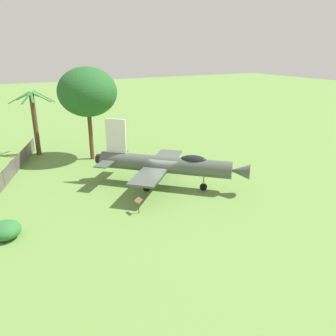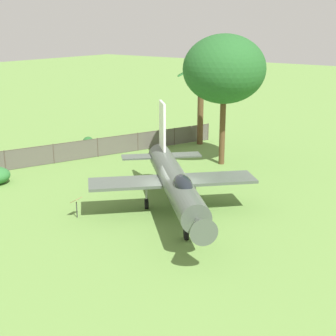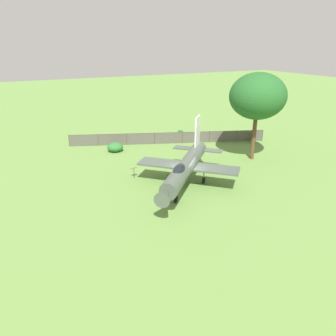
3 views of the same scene
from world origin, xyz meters
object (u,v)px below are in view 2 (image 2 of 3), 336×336
(shade_tree, at_px, (224,69))
(palm_tree, at_px, (201,102))
(info_plaque, at_px, (76,203))
(display_jet, at_px, (175,181))
(shrub_near_fence, at_px, (88,144))

(shade_tree, bearing_deg, palm_tree, -42.07)
(info_plaque, bearing_deg, display_jet, -141.53)
(shade_tree, relative_size, info_plaque, 8.32)
(palm_tree, bearing_deg, shrub_near_fence, 53.00)
(shrub_near_fence, bearing_deg, info_plaque, 133.09)
(display_jet, distance_m, palm_tree, 17.08)
(shade_tree, xyz_separation_m, shrub_near_fence, (10.62, 3.46, -6.39))
(palm_tree, xyz_separation_m, info_plaque, (-3.97, 18.26, -2.80))
(display_jet, bearing_deg, palm_tree, 162.62)
(shrub_near_fence, xyz_separation_m, info_plaque, (-9.82, 10.49, 0.22))
(shade_tree, bearing_deg, display_jet, 107.81)
(display_jet, distance_m, info_plaque, 5.51)
(shrub_near_fence, relative_size, info_plaque, 1.11)
(palm_tree, bearing_deg, info_plaque, 102.25)
(display_jet, relative_size, shrub_near_fence, 8.72)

